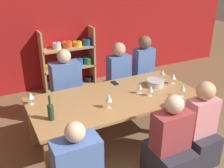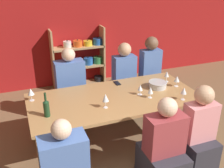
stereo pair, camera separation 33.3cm
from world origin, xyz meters
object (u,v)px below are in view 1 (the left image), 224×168
mixing_bowl (155,83)px  person_far_c (143,79)px  wine_glass_red_e (109,98)px  cell_phone (115,83)px  dining_table (115,102)px  person_near_c (199,132)px  wine_glass_red_b (140,87)px  wine_glass_red_c (163,72)px  shelf_unit (70,64)px  person_far_a (119,85)px  wine_glass_empty_a (151,89)px  wine_glass_red_a (30,96)px  wine_glass_red_d (183,88)px  person_far_b (67,96)px  wine_bottle_green (51,111)px  person_near_a (169,149)px  wine_glass_empty_b (173,77)px

mixing_bowl → person_far_c: person_far_c is taller
wine_glass_red_e → cell_phone: wine_glass_red_e is taller
dining_table → person_near_c: (0.77, -0.82, -0.23)m
wine_glass_red_b → wine_glass_red_c: size_ratio=0.87×
cell_phone → person_far_c: (0.77, 0.38, -0.23)m
shelf_unit → person_far_a: shelf_unit is taller
person_near_c → person_far_c: 1.62m
wine_glass_empty_a → wine_glass_red_e: size_ratio=0.84×
cell_phone → mixing_bowl: bearing=-35.3°
wine_glass_red_a → wine_glass_red_c: 1.97m
wine_glass_red_a → wine_glass_red_e: wine_glass_red_e is taller
wine_glass_red_d → person_far_b: bearing=134.2°
wine_bottle_green → cell_phone: wine_bottle_green is taller
wine_glass_empty_a → person_near_a: bearing=-105.6°
wine_glass_red_c → wine_glass_red_d: size_ratio=0.95×
wine_glass_red_e → cell_phone: bearing=57.1°
wine_glass_empty_a → person_near_c: person_near_c is taller
wine_glass_red_a → person_far_b: 0.94m
wine_glass_empty_b → person_near_c: size_ratio=0.14×
wine_bottle_green → person_far_c: (1.88, 0.97, -0.34)m
person_near_c → person_far_c: bearing=82.9°
person_far_a → wine_glass_empty_a: bearing=86.3°
wine_glass_red_d → cell_phone: wine_glass_red_d is taller
shelf_unit → dining_table: shelf_unit is taller
mixing_bowl → wine_glass_red_a: wine_glass_red_a is taller
wine_glass_red_e → cell_phone: (0.41, 0.64, -0.13)m
wine_bottle_green → person_far_b: 1.23m
wine_bottle_green → person_near_c: (1.68, -0.64, -0.42)m
shelf_unit → wine_glass_red_e: shelf_unit is taller
wine_glass_red_b → shelf_unit: bearing=97.4°
wine_glass_red_b → person_near_c: person_near_c is taller
dining_table → wine_glass_red_c: 0.97m
wine_glass_red_a → mixing_bowl: bearing=-7.8°
wine_glass_red_a → person_near_c: size_ratio=0.15×
dining_table → person_far_b: bearing=115.6°
cell_phone → person_near_c: size_ratio=0.14×
cell_phone → person_near_a: size_ratio=0.14×
cell_phone → person_far_c: 0.89m
wine_glass_red_b → person_near_c: size_ratio=0.13×
wine_glass_empty_a → wine_glass_red_d: (0.37, -0.21, 0.02)m
wine_bottle_green → wine_glass_empty_a: size_ratio=1.92×
dining_table → wine_glass_red_e: bearing=-132.6°
wine_glass_red_c → wine_glass_red_e: bearing=-159.1°
mixing_bowl → cell_phone: mixing_bowl is taller
wine_glass_empty_b → person_far_b: bearing=148.1°
wine_glass_red_a → cell_phone: bearing=5.0°
wine_bottle_green → wine_glass_empty_a: 1.35m
wine_glass_red_e → person_near_a: 0.93m
cell_phone → person_near_a: person_near_a is taller
dining_table → wine_glass_empty_a: (0.44, -0.18, 0.18)m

